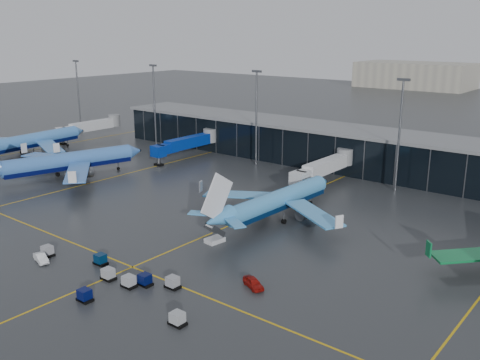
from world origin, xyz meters
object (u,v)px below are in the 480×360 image
Objects in this scene: airliner_klm_west at (32,132)px; service_van_white at (41,258)px; mobile_airstair at (215,238)px; service_van_red at (253,283)px; airliner_klm_near at (279,189)px; airliner_arkefly at (68,151)px; baggage_carts at (118,279)px.

airliner_klm_west is 83.57m from service_van_white.
service_van_red is at bearing -24.22° from mobile_airstair.
airliner_klm_near is 18.06m from mobile_airstair.
airliner_klm_west is 10.40× the size of service_van_white.
airliner_klm_near is at bearing -8.08° from service_van_white.
baggage_carts is (56.05, -30.08, -6.01)m from airliner_arkefly.
mobile_airstair is 0.84× the size of service_van_white.
airliner_klm_near reaches higher than mobile_airstair.
airliner_klm_near is 9.22× the size of service_van_red.
airliner_klm_west is at bearing 100.38° from service_van_red.
airliner_klm_west is at bearing -178.92° from airliner_klm_near.
airliner_klm_near reaches higher than baggage_carts.
service_van_red reaches higher than service_van_white.
airliner_klm_west is 89.71m from airliner_klm_near.
airliner_klm_near is 44.60m from service_van_white.
service_van_red is at bearing -50.65° from service_van_white.
baggage_carts is 8.32× the size of service_van_white.
airliner_klm_west is at bearing 75.22° from service_van_white.
baggage_carts is at bearing -90.93° from airliner_klm_near.
airliner_klm_near is at bearing 22.55° from airliner_arkefly.
mobile_airstair reaches higher than service_van_white.
baggage_carts is 20.70m from mobile_airstair.
airliner_klm_west reaches higher than baggage_carts.
baggage_carts is (87.83, -39.22, -5.76)m from airliner_klm_west.
airliner_arkefly reaches higher than service_van_red.
airliner_klm_near is 9.54× the size of service_van_white.
airliner_klm_west reaches higher than mobile_airstair.
service_van_white is (-31.66, -14.06, -0.05)m from service_van_red.
baggage_carts is at bearing -29.40° from airliner_klm_west.
service_van_white is (-17.64, -40.62, -5.31)m from airliner_klm_near.
service_van_white is at bearing -117.81° from mobile_airstair.
service_van_red is at bearing 0.26° from airliner_arkefly.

